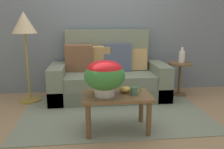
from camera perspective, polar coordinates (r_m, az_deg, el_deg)
The scene contains 11 objects.
ground_plane at distance 3.41m, azimuth 0.72°, elevation -9.75°, with size 14.00×14.00×0.00m, color #997A56.
wall_back at distance 4.41m, azimuth -1.29°, elevation 13.06°, with size 6.40×0.12×2.64m, color slate.
area_rug at distance 3.48m, azimuth 0.56°, elevation -9.18°, with size 2.64×1.72×0.01m, color gray.
couch at distance 4.07m, azimuth -0.86°, elevation -0.71°, with size 1.99×0.86×1.17m.
coffee_table at distance 2.83m, azimuth 1.19°, elevation -6.62°, with size 0.82×0.50×0.46m.
side_table at distance 4.33m, azimuth 16.32°, elevation 0.38°, with size 0.42×0.42×0.60m.
floor_lamp at distance 3.97m, azimuth -20.66°, elevation 10.40°, with size 0.38×0.38×1.46m.
potted_plant at distance 2.69m, azimuth -1.82°, elevation -0.05°, with size 0.48×0.48×0.42m.
coffee_mug at distance 2.79m, azimuth 5.47°, elevation -4.00°, with size 0.13×0.09×0.10m.
snack_bowl at distance 2.88m, azimuth 3.34°, elevation -3.59°, with size 0.15×0.15×0.07m.
table_vase at distance 4.30m, azimuth 16.71°, elevation 4.28°, with size 0.10×0.10×0.27m.
Camera 1 is at (-0.39, -3.12, 1.33)m, focal length 37.34 mm.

